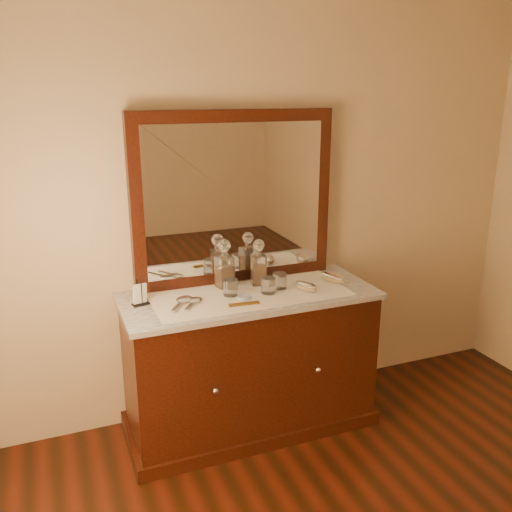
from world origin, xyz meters
The scene contains 18 objects.
dresser_cabinet centered at (0.00, 1.96, 0.41)m, with size 1.40×0.55×0.82m, color black.
dresser_plinth centered at (0.00, 1.96, 0.04)m, with size 1.46×0.59×0.08m, color black.
knob_left centered at (-0.30, 1.67, 0.45)m, with size 0.04×0.04×0.04m, color silver.
knob_right centered at (0.30, 1.67, 0.45)m, with size 0.04×0.04×0.04m, color silver.
marble_top centered at (0.00, 1.96, 0.83)m, with size 1.44×0.59×0.03m, color white.
mirror_frame centered at (0.00, 2.20, 1.35)m, with size 1.20×0.08×1.00m, color black.
mirror_glass centered at (0.00, 2.17, 1.35)m, with size 1.06×0.01×0.86m, color white.
lace_runner centered at (0.00, 1.94, 0.85)m, with size 1.10×0.45×0.00m, color white.
pin_dish centered at (-0.06, 1.89, 0.86)m, with size 0.08×0.08×0.01m, color white.
comb centered at (-0.09, 1.80, 0.86)m, with size 0.17×0.03×0.01m, color brown.
napkin_rack centered at (-0.60, 2.01, 0.90)m, with size 0.10×0.07×0.14m.
decanter_left centered at (-0.10, 2.10, 0.96)m, with size 0.10×0.10×0.29m.
decanter_right centered at (0.10, 2.07, 0.96)m, with size 0.10×0.10×0.27m.
brush_near centered at (0.32, 1.88, 0.88)m, with size 0.11×0.17×0.04m.
brush_far centered at (0.53, 1.95, 0.88)m, with size 0.13×0.19×0.05m.
hand_mirror_outer centered at (-0.38, 1.95, 0.86)m, with size 0.17×0.22×0.02m.
hand_mirror_inner centered at (-0.33, 1.93, 0.86)m, with size 0.15×0.18×0.02m.
tumblers centered at (0.06, 1.94, 0.90)m, with size 0.38×0.13×0.09m.
Camera 1 is at (-1.03, -0.75, 1.96)m, focal length 38.41 mm.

